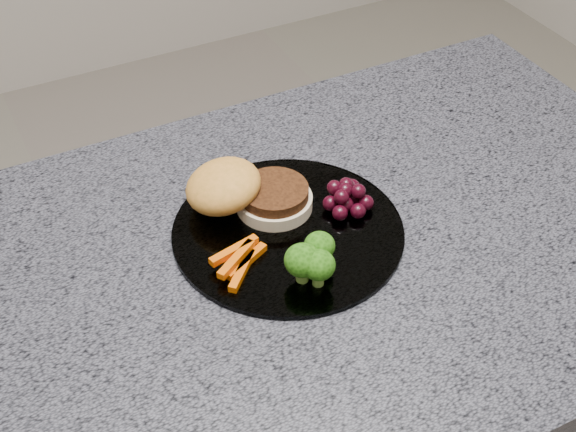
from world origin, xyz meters
name	(u,v)px	position (x,y,z in m)	size (l,w,h in m)	color
countertop	(212,298)	(0.00, 0.00, 0.88)	(1.20, 0.60, 0.04)	#52525C
plate	(288,231)	(0.11, 0.03, 0.90)	(0.26, 0.26, 0.01)	white
burger	(242,193)	(0.08, 0.09, 0.93)	(0.17, 0.14, 0.05)	beige
carrot_sticks	(239,260)	(0.04, 0.01, 0.91)	(0.07, 0.06, 0.02)	#CC4E03
broccoli	(312,259)	(0.10, -0.04, 0.93)	(0.06, 0.06, 0.05)	olive
grape_bunch	(347,197)	(0.19, 0.04, 0.92)	(0.06, 0.06, 0.03)	black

